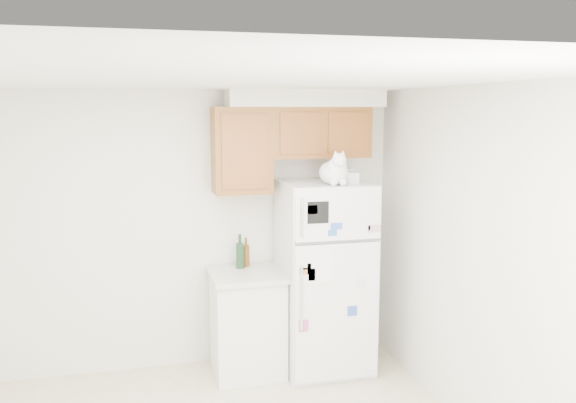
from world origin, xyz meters
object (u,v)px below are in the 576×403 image
object	(u,v)px
base_counter	(247,322)
cat	(335,171)
refrigerator	(324,277)
storage_box_back	(342,174)
bottle_green	(240,251)
bottle_amber	(246,252)
storage_box_front	(351,177)

from	to	relation	value
base_counter	cat	size ratio (longest dim) A/B	2.15
refrigerator	cat	distance (m)	0.98
cat	storage_box_back	bearing A→B (deg)	62.39
refrigerator	bottle_green	xyz separation A→B (m)	(-0.72, 0.22, 0.22)
refrigerator	cat	world-z (taller)	cat
refrigerator	storage_box_back	distance (m)	0.94
base_counter	bottle_green	bearing A→B (deg)	102.96
base_counter	cat	world-z (taller)	cat
storage_box_back	cat	bearing A→B (deg)	-142.49
refrigerator	cat	size ratio (longest dim) A/B	3.98
refrigerator	cat	xyz separation A→B (m)	(0.02, -0.19, 0.96)
storage_box_back	bottle_amber	xyz separation A→B (m)	(-0.87, 0.10, -0.70)
base_counter	cat	distance (m)	1.55
storage_box_back	refrigerator	bearing A→B (deg)	-167.10
refrigerator	bottle_green	world-z (taller)	refrigerator
bottle_green	storage_box_front	bearing A→B (deg)	-18.25
base_counter	bottle_amber	distance (m)	0.62
base_counter	storage_box_back	bearing A→B (deg)	5.55
bottle_amber	storage_box_back	bearing A→B (deg)	-6.56
storage_box_back	bottle_green	distance (m)	1.15
storage_box_front	bottle_amber	distance (m)	1.16
refrigerator	storage_box_front	xyz separation A→B (m)	(0.20, -0.09, 0.89)
bottle_amber	cat	bearing A→B (deg)	-33.54
cat	bottle_amber	size ratio (longest dim) A/B	1.60
cat	bottle_green	size ratio (longest dim) A/B	1.38
cat	storage_box_front	size ratio (longest dim) A/B	2.85
storage_box_back	bottle_green	xyz separation A→B (m)	(-0.93, 0.06, -0.68)
storage_box_front	refrigerator	bearing A→B (deg)	178.30
refrigerator	bottle_green	distance (m)	0.79
refrigerator	cat	bearing A→B (deg)	-83.21
bottle_green	bottle_amber	xyz separation A→B (m)	(0.06, 0.04, -0.02)
bottle_green	bottle_amber	bearing A→B (deg)	34.39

